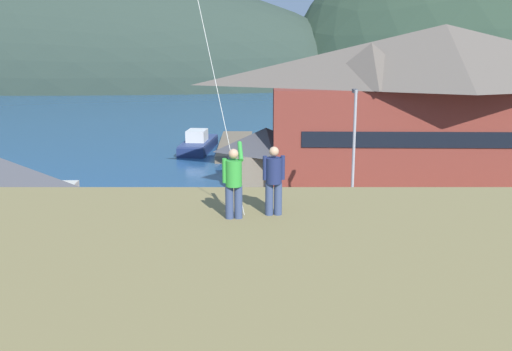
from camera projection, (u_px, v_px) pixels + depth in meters
ground_plane at (262, 311)px, 23.76m from camera, size 600.00×600.00×0.00m
parking_lot_pad at (261, 264)px, 28.61m from camera, size 40.00×20.00×0.10m
bay_water at (258, 117)px, 82.18m from camera, size 360.00×84.00×0.03m
far_hill_west_ridge at (58, 86)px, 137.17m from camera, size 146.78×49.78×50.53m
harbor_lodge at (442, 100)px, 44.21m from camera, size 27.10×11.56×11.79m
storage_shed_waterside at (267, 155)px, 43.79m from camera, size 6.37×6.18×4.34m
wharf_dock at (237, 146)px, 58.46m from camera, size 3.20×14.29×0.70m
moored_boat_wharfside at (199, 144)px, 57.49m from camera, size 3.36×8.14×2.16m
parked_car_mid_row_center at (444, 236)px, 29.55m from camera, size 4.33×2.31×1.82m
parked_car_lone_by_shed at (153, 290)px, 23.16m from camera, size 4.36×2.37×1.82m
parked_car_back_row_right at (192, 229)px, 30.68m from camera, size 4.31×2.28×1.82m
parked_car_corner_spot at (498, 284)px, 23.79m from camera, size 4.29×2.24×1.82m
parked_car_back_row_left at (310, 273)px, 24.85m from camera, size 4.36×2.38×1.82m
parking_light_pole at (355, 151)px, 32.97m from camera, size 0.24×0.78×7.92m
person_kite_flyer at (235, 181)px, 14.26m from camera, size 0.52×0.68×1.86m
person_companion at (275, 179)px, 14.55m from camera, size 0.55×0.40×1.74m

